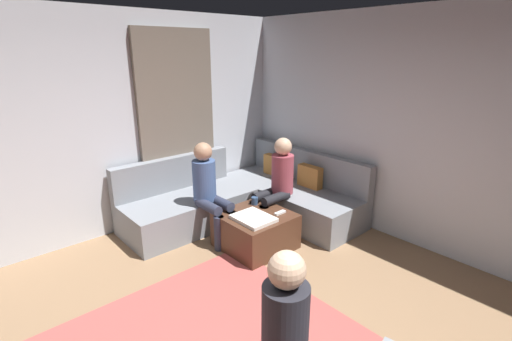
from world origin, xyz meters
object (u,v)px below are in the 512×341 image
ottoman (256,230)px  game_remote (280,213)px  person_on_couch_side (209,188)px  person_on_armchair (299,340)px  sectional_couch (248,198)px  person_on_couch_back (277,181)px  coffee_mug (255,201)px

ottoman → game_remote: game_remote is taller
person_on_couch_side → person_on_armchair: 2.55m
person_on_couch_side → person_on_armchair: (2.34, -1.00, -0.01)m
ottoman → game_remote: size_ratio=5.07×
sectional_couch → person_on_couch_side: person_on_couch_side is taller
game_remote → person_on_couch_back: size_ratio=0.12×
ottoman → person_on_couch_side: bearing=-153.1°
person_on_couch_back → person_on_couch_side: bearing=65.4°
coffee_mug → person_on_couch_side: 0.58m
person_on_couch_side → person_on_armchair: bearing=66.8°
ottoman → coffee_mug: 0.38m
ottoman → game_remote: 0.36m
person_on_couch_back → person_on_couch_side: (-0.36, -0.78, 0.00)m
person_on_couch_side → person_on_armchair: size_ratio=1.02×
coffee_mug → person_on_couch_back: size_ratio=0.08×
sectional_couch → person_on_couch_side: size_ratio=2.12×
sectional_couch → game_remote: size_ratio=17.00×
person_on_armchair → ottoman: bearing=-135.6°
ottoman → coffee_mug: coffee_mug is taller
person_on_couch_back → ottoman: bearing=108.7°
ottoman → person_on_couch_back: 0.70m
sectional_couch → coffee_mug: (0.46, -0.28, 0.19)m
sectional_couch → game_remote: 0.91m
ottoman → person_on_couch_back: bearing=108.7°
coffee_mug → person_on_armchair: size_ratio=0.08×
ottoman → sectional_couch: bearing=146.0°
game_remote → person_on_armchair: size_ratio=0.13×
game_remote → ottoman: bearing=-129.3°
sectional_couch → person_on_armchair: (2.49, -1.73, 0.36)m
coffee_mug → person_on_couch_back: person_on_couch_back is taller
game_remote → person_on_couch_back: (-0.35, 0.29, 0.23)m
game_remote → person_on_couch_back: person_on_couch_back is taller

